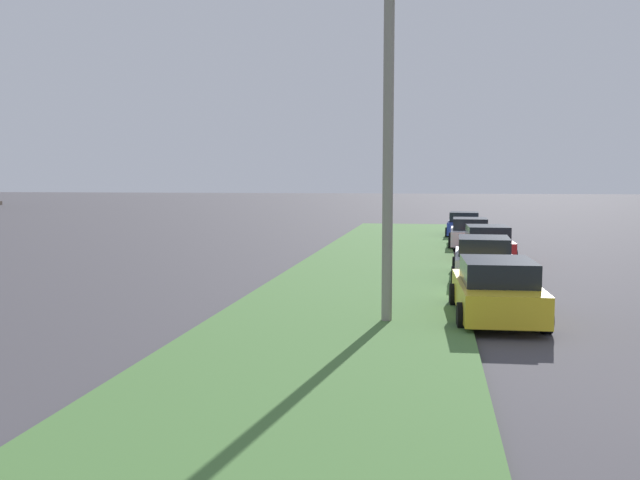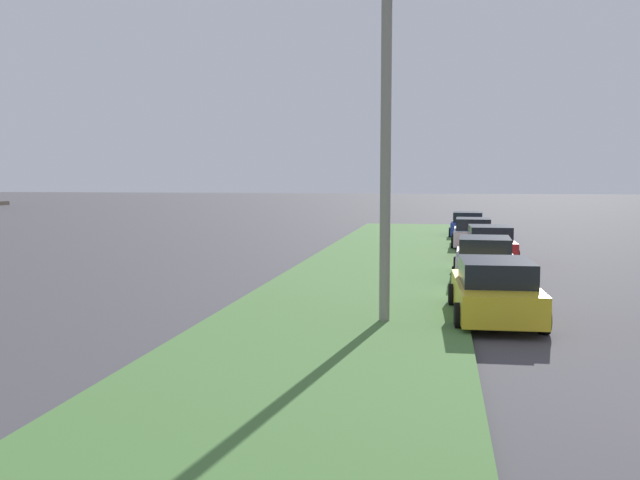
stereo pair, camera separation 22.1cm
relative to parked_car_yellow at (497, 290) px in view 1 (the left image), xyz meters
name	(u,v)px [view 1 (the left image)]	position (x,y,z in m)	size (l,w,h in m)	color
grass_median	(358,293)	(2.93, 3.62, -0.66)	(60.00, 6.00, 0.12)	#477238
parked_car_yellow	(497,290)	(0.00, 0.00, 0.00)	(4.37, 2.15, 1.47)	gold
parked_car_silver	(483,260)	(6.28, -0.13, 0.00)	(4.36, 2.14, 1.47)	#B2B5BA
parked_car_red	(487,244)	(11.82, -0.65, 0.00)	(4.35, 2.11, 1.47)	red
parked_car_white	(470,233)	(17.18, -0.24, 0.00)	(4.35, 2.12, 1.47)	silver
parked_car_blue	(464,225)	(23.53, -0.24, 0.00)	(4.40, 2.21, 1.47)	#23389E
streetlight	(404,132)	(-1.08, 2.19, 3.67)	(0.86, 2.85, 7.50)	gray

